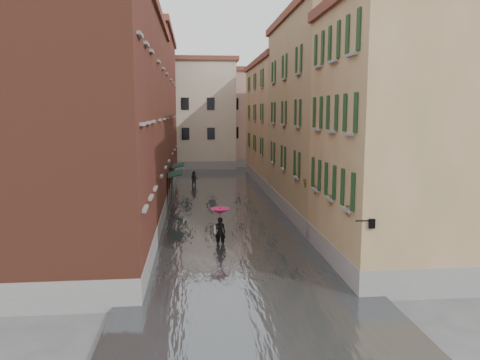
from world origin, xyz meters
name	(u,v)px	position (x,y,z in m)	size (l,w,h in m)	color
ground	(237,256)	(0.00, 0.00, 0.00)	(120.00, 120.00, 0.00)	#4F4F51
floodwater	(222,203)	(0.00, 13.00, 0.10)	(10.00, 60.00, 0.20)	#4C5054
building_left_near	(74,125)	(-7.00, -2.00, 6.50)	(6.00, 8.00, 13.00)	brown
building_left_mid	(117,124)	(-7.00, 9.00, 6.25)	(6.00, 14.00, 12.50)	brown
building_left_far	(142,112)	(-7.00, 24.00, 7.00)	(6.00, 16.00, 14.00)	brown
building_right_near	(398,141)	(7.00, -2.00, 5.75)	(6.00, 8.00, 11.50)	olive
building_right_mid	(328,120)	(7.00, 9.00, 6.50)	(6.00, 14.00, 13.00)	#9E7D5F
building_right_far	(285,125)	(7.00, 24.00, 5.75)	(6.00, 16.00, 11.50)	olive
building_end_cream	(186,116)	(-3.00, 38.00, 6.50)	(12.00, 9.00, 13.00)	beige
building_end_pink	(254,120)	(6.00, 40.00, 6.00)	(10.00, 9.00, 12.00)	tan
awning_near	(175,175)	(-3.48, 12.25, 2.47)	(1.09, 3.21, 2.80)	#152F25
awning_far	(177,167)	(-3.49, 17.47, 2.46)	(1.09, 2.71, 2.80)	#152F25
wall_lantern	(371,223)	(4.33, -6.00, 3.01)	(0.71, 0.22, 0.35)	black
window_planters	(319,183)	(4.12, 0.38, 3.51)	(0.59, 10.61, 0.84)	brown
pedestrian_main	(220,222)	(-0.75, 1.68, 1.32)	(1.07, 1.07, 2.06)	black
pedestrian_far	(194,179)	(-2.05, 21.53, 0.75)	(0.73, 0.57, 1.50)	black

